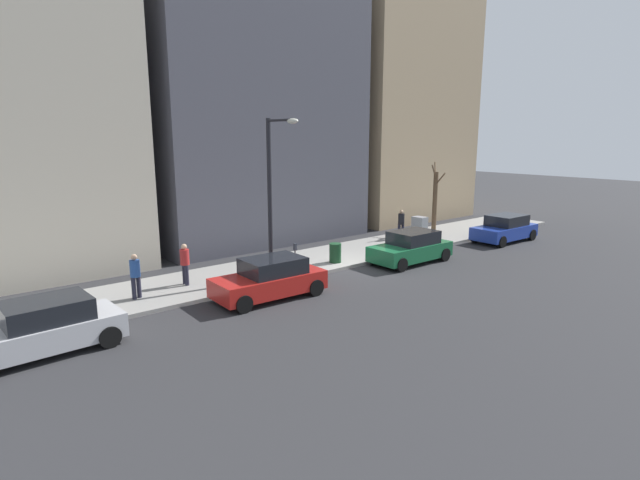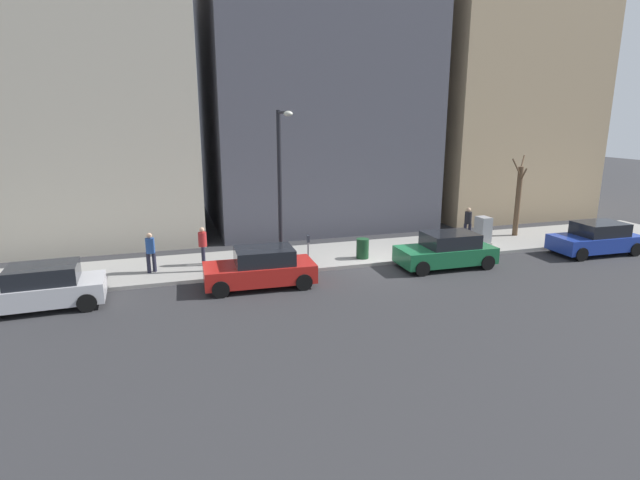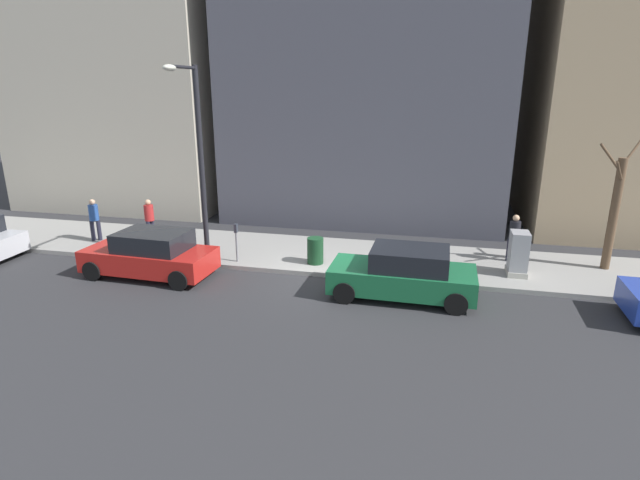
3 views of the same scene
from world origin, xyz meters
name	(u,v)px [view 1 (image 1 of 3)]	position (x,y,z in m)	size (l,w,h in m)	color
ground_plane	(356,267)	(0.00, 0.00, 0.00)	(120.00, 120.00, 0.00)	#2B2B2D
sidewalk	(328,258)	(2.00, 0.00, 0.07)	(4.00, 36.00, 0.15)	gray
parked_car_blue	(505,229)	(-1.24, -10.61, 0.74)	(2.01, 4.24, 1.52)	#1E389E
parked_car_green	(411,248)	(-1.02, -2.64, 0.74)	(1.98, 4.23, 1.52)	#196038
parked_car_red	(270,279)	(-1.13, 5.55, 0.74)	(2.06, 4.26, 1.52)	red
parked_car_silver	(43,328)	(-1.12, 13.16, 0.74)	(2.07, 4.27, 1.52)	#B7B7BC
parking_meter	(295,255)	(0.45, 3.19, 0.98)	(0.14, 0.10, 1.35)	slate
utility_box	(419,230)	(1.30, -6.09, 0.85)	(0.83, 0.61, 1.43)	#A8A399
streetlamp	(273,186)	(0.28, 4.35, 4.02)	(1.97, 0.32, 6.50)	black
bare_tree	(435,200)	(2.59, -9.06, 2.13)	(1.68, 1.49, 4.25)	brown
trash_bin	(335,253)	(0.90, 0.50, 0.60)	(0.56, 0.56, 0.90)	#14381E
pedestrian_near_meter	(401,222)	(2.66, -6.12, 1.09)	(0.36, 0.38, 1.66)	#1E1E2D
pedestrian_midblock	(185,262)	(2.02, 7.46, 1.09)	(0.40, 0.36, 1.66)	#1E1E2D
pedestrian_far_corner	(135,274)	(1.55, 9.59, 1.09)	(0.36, 0.38, 1.66)	#1E1E2D
office_tower_left	(381,31)	(10.69, -12.51, 13.41)	(10.38, 10.38, 26.83)	tan
office_block_center	(226,111)	(11.69, -0.05, 7.47)	(12.37, 12.37, 14.93)	#4C4C56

